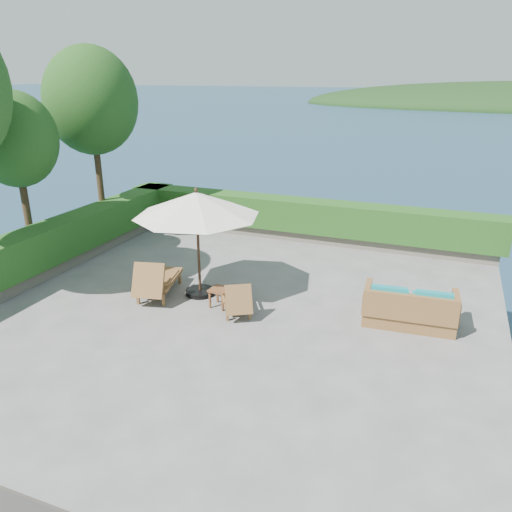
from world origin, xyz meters
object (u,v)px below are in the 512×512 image
at_px(patio_umbrella, 197,205).
at_px(wicker_loveseat, 409,309).
at_px(lounge_right, 236,298).
at_px(lounge_left, 157,280).
at_px(side_table, 220,292).

relative_size(patio_umbrella, wicker_loveseat, 1.69).
relative_size(lounge_right, wicker_loveseat, 0.76).
height_order(lounge_left, lounge_right, lounge_left).
bearing_deg(patio_umbrella, lounge_left, -152.14).
xyz_separation_m(patio_umbrella, lounge_left, (-0.93, -0.49, -1.85)).
xyz_separation_m(lounge_left, wicker_loveseat, (5.93, 0.72, -0.06)).
height_order(patio_umbrella, wicker_loveseat, patio_umbrella).
relative_size(patio_umbrella, lounge_right, 2.23).
height_order(lounge_left, wicker_loveseat, lounge_left).
height_order(side_table, wicker_loveseat, wicker_loveseat).
bearing_deg(patio_umbrella, lounge_right, -24.86).
height_order(lounge_right, wicker_loveseat, wicker_loveseat).
height_order(patio_umbrella, lounge_right, patio_umbrella).
bearing_deg(side_table, lounge_right, -13.58).
relative_size(lounge_right, side_table, 3.30).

